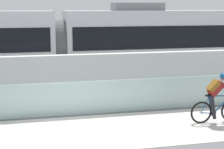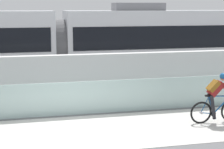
{
  "view_description": "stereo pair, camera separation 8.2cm",
  "coord_description": "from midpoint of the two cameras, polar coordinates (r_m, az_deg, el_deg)",
  "views": [
    {
      "loc": [
        -1.26,
        -10.2,
        3.67
      ],
      "look_at": [
        1.63,
        2.35,
        1.25
      ],
      "focal_mm": 58.74,
      "sensor_mm": 36.0,
      "label": 1
    },
    {
      "loc": [
        -1.18,
        -10.22,
        3.67
      ],
      "look_at": [
        1.63,
        2.35,
        1.25
      ],
      "focal_mm": 58.74,
      "sensor_mm": 36.0,
      "label": 2
    }
  ],
  "objects": [
    {
      "name": "ground_plane",
      "position": [
        10.92,
        -5.87,
        -9.06
      ],
      "size": [
        200.0,
        200.0,
        0.0
      ],
      "primitive_type": "plane",
      "color": "slate"
    },
    {
      "name": "bike_path_deck",
      "position": [
        10.92,
        -5.87,
        -9.03
      ],
      "size": [
        32.0,
        3.2,
        0.01
      ],
      "primitive_type": "cube",
      "color": "silver",
      "rests_on": "ground"
    },
    {
      "name": "glass_parapet",
      "position": [
        12.51,
        -6.98,
        -3.77
      ],
      "size": [
        32.0,
        0.05,
        1.15
      ],
      "primitive_type": "cube",
      "color": "silver",
      "rests_on": "ground"
    },
    {
      "name": "concrete_barrier_wall",
      "position": [
        14.18,
        -7.79,
        -0.64
      ],
      "size": [
        32.0,
        0.36,
        1.84
      ],
      "primitive_type": "cube",
      "color": "white",
      "rests_on": "ground"
    },
    {
      "name": "tram_rail_near",
      "position": [
        16.79,
        -8.49,
        -2.09
      ],
      "size": [
        32.0,
        0.08,
        0.01
      ],
      "primitive_type": "cube",
      "color": "#595654",
      "rests_on": "ground"
    },
    {
      "name": "tram_rail_far",
      "position": [
        18.19,
        -8.86,
        -1.11
      ],
      "size": [
        32.0,
        0.08,
        0.01
      ],
      "primitive_type": "cube",
      "color": "#595654",
      "rests_on": "ground"
    },
    {
      "name": "tram",
      "position": [
        17.21,
        -8.4,
        4.6
      ],
      "size": [
        22.56,
        2.54,
        3.81
      ],
      "color": "silver",
      "rests_on": "ground"
    },
    {
      "name": "cyclist_on_bike",
      "position": [
        12.05,
        15.82,
        -3.56
      ],
      "size": [
        1.77,
        0.58,
        1.61
      ],
      "color": "black",
      "rests_on": "ground"
    }
  ]
}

